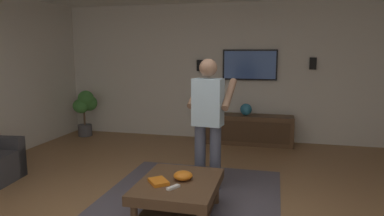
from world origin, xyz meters
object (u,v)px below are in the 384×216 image
(coffee_table, at_px, (179,191))
(book, at_px, (159,182))
(media_console, at_px, (247,129))
(bowl, at_px, (183,176))
(person_standing, at_px, (208,116))
(wall_speaker_left, at_px, (313,63))
(vase_round, at_px, (246,109))
(wall_speaker_right, at_px, (200,66))
(tv, at_px, (250,65))
(potted_plant_tall, at_px, (85,107))
(remote_white, at_px, (173,187))

(coffee_table, distance_m, book, 0.24)
(media_console, height_order, bowl, media_console)
(media_console, xyz_separation_m, bowl, (-3.17, 0.40, 0.17))
(person_standing, distance_m, wall_speaker_left, 3.04)
(coffee_table, relative_size, wall_speaker_left, 4.55)
(coffee_table, distance_m, wall_speaker_left, 4.00)
(coffee_table, bearing_deg, wall_speaker_left, -24.57)
(bowl, distance_m, wall_speaker_left, 3.90)
(bowl, xyz_separation_m, book, (-0.16, 0.21, -0.03))
(bowl, xyz_separation_m, wall_speaker_left, (3.42, -1.55, 1.07))
(coffee_table, bearing_deg, vase_round, -7.24)
(person_standing, relative_size, book, 7.45)
(wall_speaker_right, bearing_deg, tv, -90.77)
(book, bearing_deg, wall_speaker_left, -65.47)
(potted_plant_tall, distance_m, wall_speaker_right, 2.50)
(potted_plant_tall, bearing_deg, wall_speaker_left, -83.90)
(tv, relative_size, wall_speaker_right, 4.71)
(book, distance_m, wall_speaker_left, 4.14)
(tv, bearing_deg, bowl, -6.72)
(coffee_table, bearing_deg, book, 121.85)
(coffee_table, bearing_deg, tv, -7.21)
(media_console, relative_size, remote_white, 11.33)
(media_console, bearing_deg, book, -10.51)
(book, bearing_deg, tv, -49.03)
(tv, relative_size, wall_speaker_left, 4.71)
(wall_speaker_left, bearing_deg, remote_white, 156.73)
(person_standing, relative_size, wall_speaker_left, 7.45)
(coffee_table, bearing_deg, bowl, -37.74)
(wall_speaker_left, bearing_deg, potted_plant_tall, 96.10)
(wall_speaker_left, bearing_deg, coffee_table, 155.43)
(book, bearing_deg, coffee_table, -97.36)
(media_console, bearing_deg, remote_white, -7.20)
(media_console, height_order, potted_plant_tall, potted_plant_tall)
(media_console, height_order, wall_speaker_right, wall_speaker_right)
(coffee_table, height_order, remote_white, remote_white)
(potted_plant_tall, distance_m, vase_round, 3.26)
(potted_plant_tall, bearing_deg, media_console, -86.17)
(wall_speaker_left, bearing_deg, bowl, 155.63)
(bowl, bearing_deg, media_console, -7.23)
(wall_speaker_left, xyz_separation_m, wall_speaker_right, (0.00, 2.13, -0.05))
(tv, height_order, remote_white, tv)
(tv, xyz_separation_m, vase_round, (-0.25, 0.03, -0.82))
(remote_white, height_order, vase_round, vase_round)
(tv, bearing_deg, coffee_table, -7.21)
(coffee_table, bearing_deg, potted_plant_tall, 43.57)
(person_standing, height_order, wall_speaker_right, person_standing)
(person_standing, height_order, wall_speaker_left, person_standing)
(vase_round, distance_m, wall_speaker_left, 1.48)
(media_console, height_order, wall_speaker_left, wall_speaker_left)
(vase_round, bearing_deg, bowl, 173.29)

